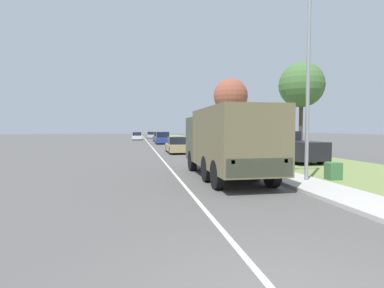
{
  "coord_description": "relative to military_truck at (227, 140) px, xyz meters",
  "views": [
    {
      "loc": [
        -1.73,
        -3.0,
        2.1
      ],
      "look_at": [
        0.81,
        10.68,
        1.4
      ],
      "focal_mm": 28.0,
      "sensor_mm": 36.0,
      "label": 1
    }
  ],
  "objects": [
    {
      "name": "military_truck",
      "position": [
        0.0,
        0.0,
        0.0
      ],
      "size": [
        2.33,
        7.15,
        2.92
      ],
      "color": "#474C38",
      "rests_on": "ground"
    },
    {
      "name": "tree_mid_right",
      "position": [
        8.18,
        8.12,
        3.66
      ],
      "size": [
        3.28,
        3.28,
        6.95
      ],
      "color": "#4C3D2D",
      "rests_on": "grass_strip_right"
    },
    {
      "name": "ground_plane",
      "position": [
        -2.03,
        30.84,
        -1.64
      ],
      "size": [
        180.0,
        180.0,
        0.0
      ],
      "primitive_type": "plane",
      "color": "#565451"
    },
    {
      "name": "car_fourth_ahead",
      "position": [
        -3.66,
        46.02,
        -0.97
      ],
      "size": [
        1.81,
        4.61,
        1.48
      ],
      "color": "silver",
      "rests_on": "ground"
    },
    {
      "name": "grass_strip_right",
      "position": [
        6.87,
        30.84,
        -1.63
      ],
      "size": [
        7.0,
        120.0,
        0.02
      ],
      "color": "olive",
      "rests_on": "ground"
    },
    {
      "name": "car_second_ahead",
      "position": [
        -0.16,
        29.93,
        -0.89
      ],
      "size": [
        1.95,
        4.78,
        1.68
      ],
      "color": "navy",
      "rests_on": "ground"
    },
    {
      "name": "pickup_truck",
      "position": [
        6.12,
        5.88,
        -0.72
      ],
      "size": [
        1.97,
        5.29,
        1.93
      ],
      "color": "black",
      "rests_on": "grass_strip_right"
    },
    {
      "name": "utility_box",
      "position": [
        4.17,
        -1.24,
        -1.27
      ],
      "size": [
        0.55,
        0.45,
        0.7
      ],
      "color": "#3D7042",
      "rests_on": "grass_strip_right"
    },
    {
      "name": "car_third_ahead",
      "position": [
        -0.04,
        38.13,
        -0.92
      ],
      "size": [
        1.86,
        4.15,
        1.6
      ],
      "color": "#336B3D",
      "rests_on": "ground"
    },
    {
      "name": "car_nearest_ahead",
      "position": [
        -0.23,
        13.68,
        -1.0
      ],
      "size": [
        1.8,
        4.25,
        1.41
      ],
      "color": "tan",
      "rests_on": "ground"
    },
    {
      "name": "lamp_post",
      "position": [
        2.53,
        -1.62,
        3.29
      ],
      "size": [
        1.69,
        0.24,
        8.24
      ],
      "color": "gray",
      "rests_on": "sidewalk_right"
    },
    {
      "name": "car_farthest_ahead",
      "position": [
        -0.54,
        56.52,
        -0.99
      ],
      "size": [
        1.72,
        4.07,
        1.44
      ],
      "color": "#B7BABF",
      "rests_on": "ground"
    },
    {
      "name": "sidewalk_right",
      "position": [
        2.47,
        30.84,
        -1.58
      ],
      "size": [
        1.8,
        120.0,
        0.12
      ],
      "color": "beige",
      "rests_on": "ground"
    },
    {
      "name": "tree_far_right",
      "position": [
        7.4,
        22.48,
        4.42
      ],
      "size": [
        4.09,
        4.09,
        8.1
      ],
      "color": "#4C3D2D",
      "rests_on": "grass_strip_right"
    },
    {
      "name": "lane_centre_stripe",
      "position": [
        -2.03,
        30.84,
        -1.64
      ],
      "size": [
        0.12,
        120.0,
        0.0
      ],
      "color": "silver",
      "rests_on": "ground"
    }
  ]
}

